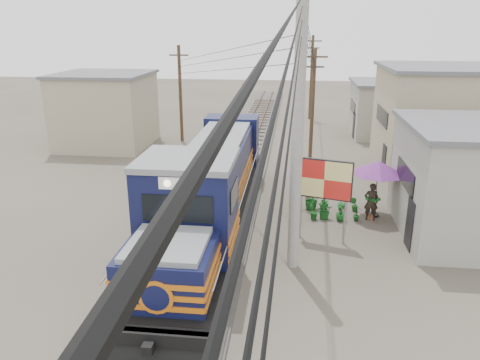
# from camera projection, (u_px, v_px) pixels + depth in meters

# --- Properties ---
(ground) EXTENTS (120.00, 120.00, 0.00)m
(ground) POSITION_uv_depth(u_px,v_px,m) (201.00, 254.00, 17.95)
(ground) COLOR #473F35
(ground) RESTS_ON ground
(ballast) EXTENTS (3.60, 70.00, 0.16)m
(ballast) POSITION_uv_depth(u_px,v_px,m) (234.00, 174.00, 27.35)
(ballast) COLOR #595651
(ballast) RESTS_ON ground
(track) EXTENTS (1.15, 70.00, 0.12)m
(track) POSITION_uv_depth(u_px,v_px,m) (234.00, 171.00, 27.29)
(track) COLOR #51331E
(track) RESTS_ON ground
(locomotive) EXTENTS (3.13, 17.03, 4.22)m
(locomotive) POSITION_uv_depth(u_px,v_px,m) (210.00, 191.00, 19.35)
(locomotive) COLOR black
(locomotive) RESTS_ON ground
(utility_pole_main) EXTENTS (0.40, 0.40, 10.00)m
(utility_pole_main) POSITION_uv_depth(u_px,v_px,m) (298.00, 131.00, 15.52)
(utility_pole_main) COLOR #9E9B93
(utility_pole_main) RESTS_ON ground
(wooden_pole_mid) EXTENTS (1.60, 0.24, 7.00)m
(wooden_pole_mid) POSITION_uv_depth(u_px,v_px,m) (313.00, 103.00, 29.49)
(wooden_pole_mid) COLOR #4C3826
(wooden_pole_mid) RESTS_ON ground
(wooden_pole_far) EXTENTS (1.60, 0.24, 7.50)m
(wooden_pole_far) POSITION_uv_depth(u_px,v_px,m) (311.00, 76.00, 42.57)
(wooden_pole_far) COLOR #4C3826
(wooden_pole_far) RESTS_ON ground
(wooden_pole_left) EXTENTS (1.60, 0.24, 7.00)m
(wooden_pole_left) POSITION_uv_depth(u_px,v_px,m) (180.00, 92.00, 34.30)
(wooden_pole_left) COLOR #4C3826
(wooden_pole_left) RESTS_ON ground
(power_lines) EXTENTS (9.65, 19.00, 3.30)m
(power_lines) POSITION_uv_depth(u_px,v_px,m) (227.00, 41.00, 23.58)
(power_lines) COLOR black
(power_lines) RESTS_ON ground
(shophouse_mid) EXTENTS (8.40, 7.35, 6.20)m
(shophouse_mid) POSITION_uv_depth(u_px,v_px,m) (453.00, 121.00, 26.91)
(shophouse_mid) COLOR tan
(shophouse_mid) RESTS_ON ground
(shophouse_back) EXTENTS (6.30, 6.30, 4.20)m
(shophouse_back) POSITION_uv_depth(u_px,v_px,m) (392.00, 108.00, 36.81)
(shophouse_back) COLOR gray
(shophouse_back) RESTS_ON ground
(shophouse_left) EXTENTS (6.30, 6.30, 5.20)m
(shophouse_left) POSITION_uv_depth(u_px,v_px,m) (106.00, 110.00, 33.30)
(shophouse_left) COLOR tan
(shophouse_left) RESTS_ON ground
(billboard) EXTENTS (2.15, 0.72, 3.41)m
(billboard) POSITION_uv_depth(u_px,v_px,m) (324.00, 182.00, 18.34)
(billboard) COLOR #99999E
(billboard) RESTS_ON ground
(market_umbrella) EXTENTS (2.45, 2.45, 2.63)m
(market_umbrella) POSITION_uv_depth(u_px,v_px,m) (378.00, 168.00, 20.80)
(market_umbrella) COLOR black
(market_umbrella) RESTS_ON ground
(vendor) EXTENTS (0.63, 0.41, 1.73)m
(vendor) POSITION_uv_depth(u_px,v_px,m) (371.00, 202.00, 20.83)
(vendor) COLOR black
(vendor) RESTS_ON ground
(plant_nursery) EXTENTS (3.28, 2.18, 1.12)m
(plant_nursery) POSITION_uv_depth(u_px,v_px,m) (318.00, 205.00, 21.57)
(plant_nursery) COLOR #18541B
(plant_nursery) RESTS_ON ground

